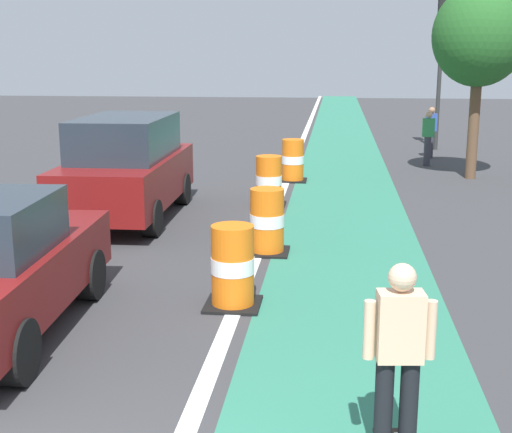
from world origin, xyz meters
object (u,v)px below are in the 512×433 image
at_px(traffic_barrel_mid, 267,222).
at_px(traffic_barrel_far, 293,161).
at_px(skateboarder_on_lane, 398,358).
at_px(traffic_barrel_back, 269,181).
at_px(parked_suv_second, 127,167).
at_px(traffic_light_corner, 441,46).
at_px(pedestrian_crossing, 428,137).
at_px(pedestrian_waiting, 431,131).
at_px(traffic_barrel_front, 233,267).
at_px(street_tree_sidewalk, 480,37).

bearing_deg(traffic_barrel_mid, traffic_barrel_far, 89.93).
distance_m(skateboarder_on_lane, traffic_barrel_back, 10.05).
bearing_deg(parked_suv_second, traffic_light_corner, 56.28).
xyz_separation_m(pedestrian_crossing, pedestrian_waiting, (0.29, 1.62, 0.00)).
bearing_deg(traffic_barrel_back, pedestrian_crossing, 56.04).
height_order(parked_suv_second, traffic_light_corner, traffic_light_corner).
bearing_deg(traffic_barrel_far, traffic_barrel_front, -91.27).
bearing_deg(skateboarder_on_lane, traffic_barrel_front, 117.65).
bearing_deg(traffic_light_corner, parked_suv_second, -123.72).
distance_m(skateboarder_on_lane, pedestrian_waiting, 17.77).
xyz_separation_m(skateboarder_on_lane, parked_suv_second, (-4.66, 8.33, 0.12)).
relative_size(pedestrian_waiting, street_tree_sidewalk, 0.32).
bearing_deg(traffic_barrel_front, traffic_barrel_mid, 85.56).
relative_size(pedestrian_crossing, street_tree_sidewalk, 0.32).
bearing_deg(pedestrian_crossing, traffic_barrel_front, -107.76).
xyz_separation_m(traffic_barrel_back, pedestrian_waiting, (4.42, 7.75, 0.33)).
height_order(parked_suv_second, traffic_barrel_far, parked_suv_second).
distance_m(traffic_barrel_back, pedestrian_waiting, 8.92).
bearing_deg(street_tree_sidewalk, traffic_barrel_back, -141.24).
distance_m(parked_suv_second, traffic_barrel_mid, 3.81).
distance_m(parked_suv_second, traffic_light_corner, 13.89).
distance_m(traffic_barrel_mid, traffic_barrel_far, 6.86).
bearing_deg(traffic_barrel_back, traffic_barrel_far, 83.77).
height_order(parked_suv_second, pedestrian_waiting, parked_suv_second).
bearing_deg(traffic_barrel_front, pedestrian_waiting, 73.10).
height_order(pedestrian_crossing, street_tree_sidewalk, street_tree_sidewalk).
xyz_separation_m(skateboarder_on_lane, traffic_light_corner, (2.93, 19.70, 2.59)).
bearing_deg(traffic_light_corner, street_tree_sidewalk, -88.66).
bearing_deg(pedestrian_waiting, traffic_barrel_front, -106.90).
bearing_deg(parked_suv_second, skateboarder_on_lane, -60.79).
height_order(traffic_barrel_front, street_tree_sidewalk, street_tree_sidewalk).
height_order(parked_suv_second, traffic_barrel_mid, parked_suv_second).
height_order(traffic_barrel_front, pedestrian_crossing, pedestrian_crossing).
distance_m(traffic_barrel_back, traffic_barrel_far, 3.10).
xyz_separation_m(traffic_barrel_far, traffic_light_corner, (4.54, 6.76, 2.97)).
xyz_separation_m(traffic_barrel_back, pedestrian_crossing, (4.13, 6.13, 0.33)).
relative_size(traffic_barrel_back, pedestrian_waiting, 0.68).
xyz_separation_m(skateboarder_on_lane, street_tree_sidewalk, (3.06, 13.88, 2.76)).
distance_m(skateboarder_on_lane, traffic_barrel_far, 13.04).
bearing_deg(traffic_barrel_mid, traffic_light_corner, 71.52).
height_order(traffic_barrel_front, pedestrian_waiting, pedestrian_waiting).
xyz_separation_m(traffic_barrel_back, traffic_light_corner, (4.88, 9.85, 2.97)).
xyz_separation_m(traffic_light_corner, street_tree_sidewalk, (0.14, -5.82, 0.17)).
relative_size(parked_suv_second, traffic_light_corner, 0.91).
bearing_deg(traffic_light_corner, traffic_barrel_far, -123.90).
bearing_deg(pedestrian_crossing, traffic_barrel_mid, -110.99).
bearing_deg(street_tree_sidewalk, traffic_barrel_mid, -121.00).
height_order(traffic_barrel_back, traffic_light_corner, traffic_light_corner).
xyz_separation_m(traffic_barrel_mid, street_tree_sidewalk, (4.69, 7.81, 3.14)).
relative_size(traffic_light_corner, pedestrian_waiting, 3.17).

